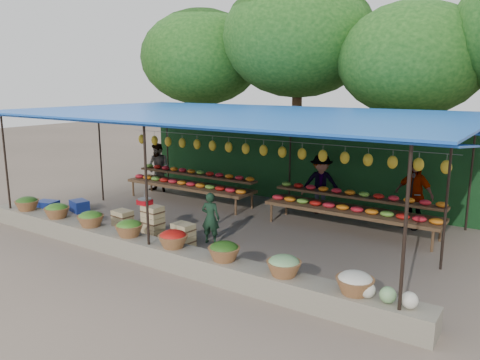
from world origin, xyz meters
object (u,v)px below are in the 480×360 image
Objects in this scene: vendor_seated at (211,218)px; blue_crate_back at (79,206)px; crate_counter at (152,225)px; blue_crate_front at (47,207)px; weighing_scale at (145,201)px.

vendor_seated is 2.17× the size of blue_crate_back.
crate_counter is at bearing 6.20° from blue_crate_back.
blue_crate_front is at bearing -9.12° from vendor_seated.
crate_counter is 3.91m from blue_crate_front.
blue_crate_back is at bearing 27.39° from blue_crate_front.
vendor_seated is at bearing 14.94° from blue_crate_back.
blue_crate_back is at bearing 170.12° from weighing_scale.
crate_counter is at bearing 5.94° from vendor_seated.
blue_crate_front is at bearing -179.41° from crate_counter.
vendor_seated is (1.50, 0.49, -0.27)m from weighing_scale.
vendor_seated is at bearing 20.92° from crate_counter.
weighing_scale is 1.60m from vendor_seated.
blue_crate_front is 1.05× the size of blue_crate_back.
crate_counter is 1.41m from vendor_seated.
blue_crate_back is (0.62, 0.58, -0.01)m from blue_crate_front.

